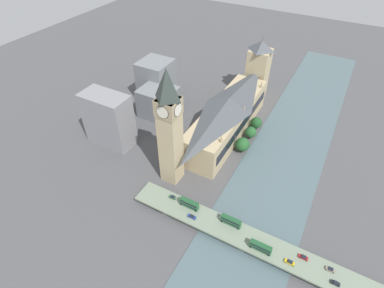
% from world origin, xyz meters
% --- Properties ---
extents(ground_plane, '(600.00, 600.00, 0.00)m').
position_xyz_m(ground_plane, '(0.00, 0.00, 0.00)').
color(ground_plane, '#4C4C4F').
extents(river_water, '(48.06, 360.00, 0.30)m').
position_xyz_m(river_water, '(-30.03, 0.00, 0.15)').
color(river_water, '#4C6066').
rests_on(river_water, ground_plane).
extents(parliament_hall, '(24.32, 94.12, 29.05)m').
position_xyz_m(parliament_hall, '(14.93, -8.00, 14.42)').
color(parliament_hall, tan).
rests_on(parliament_hall, ground_plane).
extents(clock_tower, '(11.74, 11.74, 73.02)m').
position_xyz_m(clock_tower, '(25.92, 48.33, 38.94)').
color(clock_tower, tan).
rests_on(clock_tower, ground_plane).
extents(victoria_tower, '(16.08, 16.08, 51.26)m').
position_xyz_m(victoria_tower, '(14.99, -67.10, 23.63)').
color(victoria_tower, tan).
rests_on(victoria_tower, ground_plane).
extents(road_bridge, '(128.11, 14.04, 4.09)m').
position_xyz_m(road_bridge, '(-30.03, 68.63, 3.23)').
color(road_bridge, '#5D6A59').
rests_on(road_bridge, ground_plane).
extents(double_decker_bus_lead, '(11.02, 2.64, 4.94)m').
position_xyz_m(double_decker_bus_lead, '(4.29, 65.96, 6.81)').
color(double_decker_bus_lead, '#235B33').
rests_on(double_decker_bus_lead, road_bridge).
extents(double_decker_bus_mid, '(10.91, 2.55, 4.80)m').
position_xyz_m(double_decker_bus_mid, '(-19.75, 65.28, 6.73)').
color(double_decker_bus_mid, '#235B33').
rests_on(double_decker_bus_mid, road_bridge).
extents(double_decker_bus_rear, '(10.83, 2.56, 4.60)m').
position_xyz_m(double_decker_bus_rear, '(-37.79, 71.79, 6.64)').
color(double_decker_bus_rear, '#235B33').
rests_on(double_decker_bus_rear, road_bridge).
extents(car_northbound_lead, '(3.91, 1.82, 1.40)m').
position_xyz_m(car_northbound_lead, '(-69.02, 66.08, 4.78)').
color(car_northbound_lead, slate).
rests_on(car_northbound_lead, road_bridge).
extents(car_northbound_mid, '(4.60, 1.79, 1.38)m').
position_xyz_m(car_northbound_mid, '(-0.39, 71.39, 4.79)').
color(car_northbound_mid, navy).
rests_on(car_northbound_mid, road_bridge).
extents(car_northbound_tail, '(3.87, 1.78, 1.39)m').
position_xyz_m(car_northbound_tail, '(-72.10, 71.43, 4.79)').
color(car_northbound_tail, black).
rests_on(car_northbound_tail, road_bridge).
extents(car_southbound_lead, '(4.57, 1.87, 1.43)m').
position_xyz_m(car_southbound_lead, '(-51.98, 71.57, 4.80)').
color(car_southbound_lead, gold).
rests_on(car_southbound_lead, road_bridge).
extents(car_southbound_mid, '(4.37, 1.76, 1.52)m').
position_xyz_m(car_southbound_mid, '(-56.94, 66.08, 4.84)').
color(car_southbound_mid, maroon).
rests_on(car_southbound_mid, road_bridge).
extents(car_southbound_tail, '(4.09, 1.90, 1.40)m').
position_xyz_m(car_southbound_tail, '(15.36, 65.19, 4.79)').
color(car_southbound_tail, '#2D5638').
rests_on(car_southbound_tail, road_bridge).
extents(city_block_west, '(23.88, 24.57, 32.80)m').
position_xyz_m(city_block_west, '(84.79, -23.06, 16.40)').
color(city_block_west, slate).
rests_on(city_block_west, ground_plane).
extents(city_block_center, '(31.40, 16.81, 37.42)m').
position_xyz_m(city_block_center, '(80.36, 39.52, 18.71)').
color(city_block_center, gray).
rests_on(city_block_center, ground_plane).
extents(city_block_east, '(26.22, 23.12, 22.51)m').
position_xyz_m(city_block_east, '(69.89, -3.55, 11.25)').
color(city_block_east, slate).
rests_on(city_block_east, ground_plane).
extents(tree_embankment_near, '(9.41, 9.41, 10.88)m').
position_xyz_m(tree_embankment_near, '(-2.65, 5.89, 6.17)').
color(tree_embankment_near, brown).
rests_on(tree_embankment_near, ground_plane).
extents(tree_embankment_mid, '(7.97, 7.97, 9.92)m').
position_xyz_m(tree_embankment_mid, '(-2.67, -9.41, 5.92)').
color(tree_embankment_mid, brown).
rests_on(tree_embankment_mid, ground_plane).
extents(tree_embankment_far, '(8.15, 8.15, 9.81)m').
position_xyz_m(tree_embankment_far, '(-2.38, -22.06, 5.73)').
color(tree_embankment_far, brown).
rests_on(tree_embankment_far, ground_plane).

